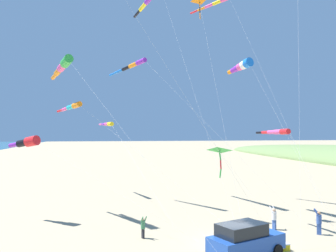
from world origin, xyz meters
The scene contains 16 objects.
ground_plane centered at (0.00, 0.00, 0.00)m, with size 600.00×600.00×0.00m, color tan.
parked_car centered at (-0.04, -2.24, 0.95)m, with size 4.67×3.12×1.85m.
cooler_box centered at (2.58, -1.86, 0.21)m, with size 0.62×0.42×0.42m.
person_adult_flyer centered at (6.64, 0.43, 0.94)m, with size 0.62×0.60×1.72m.
person_child_green_jacket centered at (-5.04, 2.30, 0.80)m, with size 0.41×0.49×1.46m.
person_child_grey_jacket centered at (4.34, 2.23, 0.89)m, with size 0.45×0.55×1.64m.
kite_windsock_magenta_far_left centered at (-4.45, 13.65, 13.49)m, with size 13.42×15.41×13.96m.
kite_windsock_red_high_left centered at (-9.93, 9.75, 9.05)m, with size 12.43×14.01×9.41m.
kite_windsock_long_streamer_right centered at (4.58, 2.28, 6.92)m, with size 2.34×7.05×7.15m.
kite_windsock_blue_topmost centered at (-13.20, 8.70, 6.14)m, with size 13.08×9.36×6.69m.
kite_windsock_long_streamer_left centered at (-10.60, 8.92, 12.28)m, with size 10.26×16.01×12.92m.
kite_delta_white_trailing centered at (1.61, 5.66, 5.49)m, with size 3.96×4.06×5.86m.
kite_windsock_black_fish_shape centered at (4.86, 8.43, 12.89)m, with size 3.48×10.59×13.47m.
kite_windsock_small_distant centered at (-6.50, 18.86, 7.87)m, with size 5.00×16.85×8.10m.
kite_windsock_green_low_center centered at (4.43, 14.04, 20.60)m, with size 5.43×16.41×20.99m.
kite_delta_teal_far_right centered at (0.63, 7.69, 18.10)m, with size 1.36×7.95×18.48m.
Camera 1 is at (-8.50, -19.95, 6.79)m, focal length 36.73 mm.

